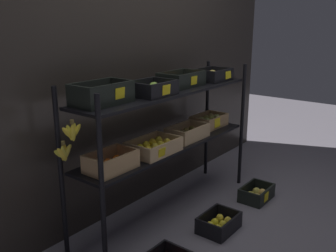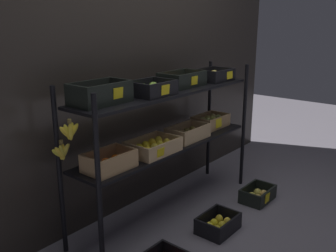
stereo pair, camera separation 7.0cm
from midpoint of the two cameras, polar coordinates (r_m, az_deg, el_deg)
ground_plane at (r=3.18m, az=0.65°, el=-12.71°), size 10.00×10.00×0.00m
storefront_wall at (r=3.07m, az=-5.04°, el=9.37°), size 4.12×0.12×2.35m
display_rack at (r=2.88m, az=0.65°, el=1.26°), size 1.86×0.41×1.14m
crate_ground_lemon at (r=2.92m, az=8.23°, el=-14.49°), size 0.31×0.23×0.12m
crate_ground_apple_gold at (r=3.43m, az=13.91°, el=-10.07°), size 0.31×0.21×0.12m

